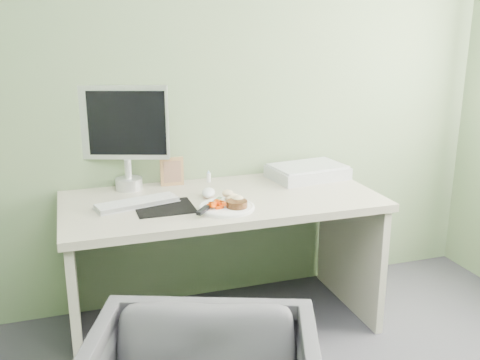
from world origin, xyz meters
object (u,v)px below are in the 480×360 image
object	(u,v)px
scanner	(307,172)
monitor	(125,132)
desk	(222,231)
plate	(227,208)

from	to	relation	value
scanner	monitor	xyz separation A→B (m)	(-1.00, 0.12, 0.28)
scanner	monitor	bearing A→B (deg)	166.23
scanner	desk	bearing A→B (deg)	-168.02
desk	monitor	world-z (taller)	monitor
monitor	desk	bearing A→B (deg)	-17.19
plate	scanner	xyz separation A→B (m)	(0.60, 0.38, 0.03)
monitor	plate	bearing A→B (deg)	-31.95
desk	monitor	bearing A→B (deg)	143.95
plate	monitor	xyz separation A→B (m)	(-0.40, 0.49, 0.30)
scanner	monitor	size ratio (longest dim) A/B	0.77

